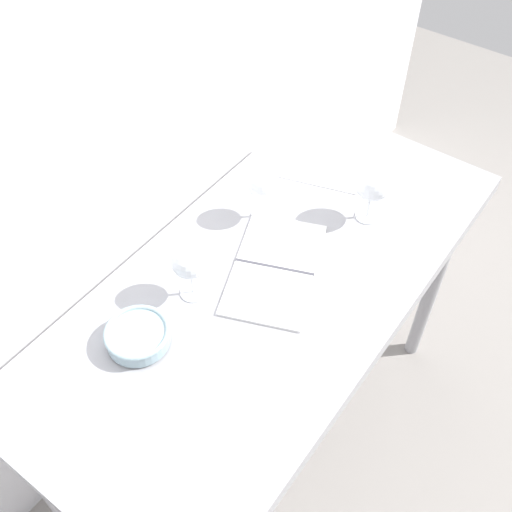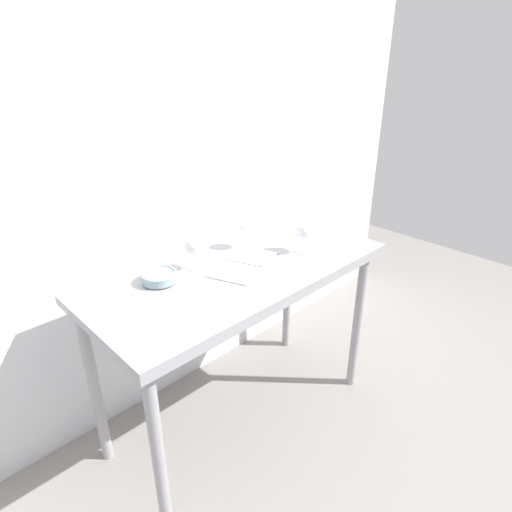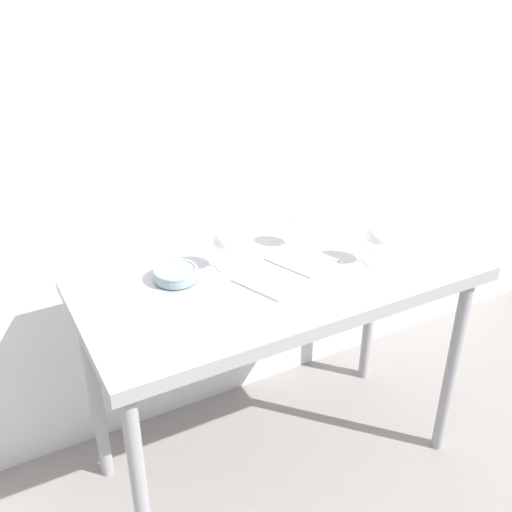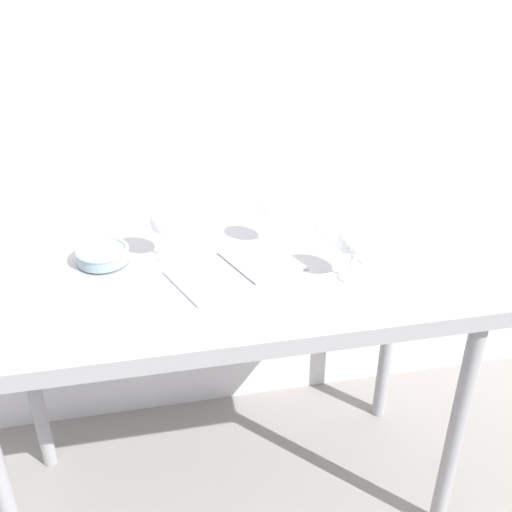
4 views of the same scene
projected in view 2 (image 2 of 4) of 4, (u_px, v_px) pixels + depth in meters
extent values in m
plane|color=gray|center=(242.00, 415.00, 2.32)|extent=(6.00, 6.00, 0.00)
cube|color=silver|center=(170.00, 161.00, 2.09)|extent=(3.80, 0.04, 2.60)
cube|color=#97979C|center=(239.00, 270.00, 1.95)|extent=(1.40, 0.64, 0.04)
cube|color=#97979C|center=(293.00, 298.00, 1.74)|extent=(1.40, 0.01, 0.05)
cylinder|color=#97979C|center=(159.00, 459.00, 1.56)|extent=(0.05, 0.05, 0.86)
cylinder|color=#97979C|center=(357.00, 321.00, 2.37)|extent=(0.05, 0.05, 0.86)
cylinder|color=#97979C|center=(94.00, 387.00, 1.90)|extent=(0.05, 0.05, 0.86)
cylinder|color=#97979C|center=(288.00, 288.00, 2.71)|extent=(0.05, 0.05, 0.86)
cylinder|color=white|center=(302.00, 251.00, 2.08)|extent=(0.06, 0.06, 0.00)
cylinder|color=white|center=(302.00, 244.00, 2.06)|extent=(0.01, 0.01, 0.08)
sphere|color=white|center=(303.00, 228.00, 2.03)|extent=(0.10, 0.10, 0.10)
cylinder|color=maroon|center=(303.00, 232.00, 2.04)|extent=(0.07, 0.07, 0.02)
cylinder|color=white|center=(196.00, 269.00, 1.91)|extent=(0.06, 0.06, 0.00)
cylinder|color=white|center=(195.00, 260.00, 1.90)|extent=(0.01, 0.01, 0.08)
sphere|color=white|center=(194.00, 244.00, 1.86)|extent=(0.09, 0.09, 0.09)
cylinder|color=maroon|center=(194.00, 248.00, 1.87)|extent=(0.06, 0.06, 0.02)
cylinder|color=white|center=(245.00, 247.00, 2.13)|extent=(0.07, 0.07, 0.00)
cylinder|color=white|center=(245.00, 240.00, 2.11)|extent=(0.01, 0.01, 0.08)
sphere|color=white|center=(245.00, 226.00, 2.08)|extent=(0.08, 0.08, 0.08)
cylinder|color=maroon|center=(245.00, 229.00, 2.08)|extent=(0.06, 0.06, 0.03)
cube|color=white|center=(234.00, 272.00, 1.88)|extent=(0.24, 0.25, 0.01)
cube|color=white|center=(251.00, 257.00, 2.02)|extent=(0.24, 0.25, 0.01)
cube|color=#3F3F47|center=(243.00, 264.00, 1.95)|extent=(0.08, 0.19, 0.01)
cube|color=white|center=(283.00, 234.00, 2.29)|extent=(0.25, 0.31, 0.00)
cylinder|color=#4C4C4C|center=(160.00, 281.00, 1.80)|extent=(0.13, 0.13, 0.01)
cylinder|color=#8CA8B2|center=(159.00, 277.00, 1.79)|extent=(0.15, 0.15, 0.03)
torus|color=#8CA8B2|center=(159.00, 274.00, 1.79)|extent=(0.15, 0.15, 0.01)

